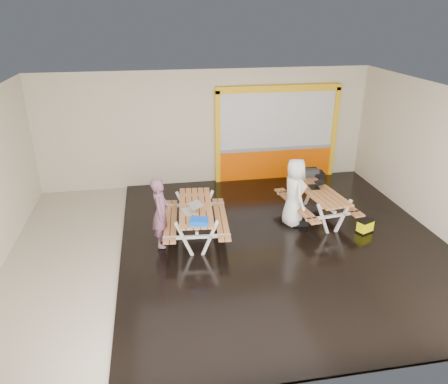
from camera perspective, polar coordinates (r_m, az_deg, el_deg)
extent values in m
cube|color=beige|center=(9.83, 0.91, -7.46)|extent=(10.00, 8.00, 0.01)
cube|color=white|center=(8.56, 1.07, 13.08)|extent=(10.00, 8.00, 0.01)
cube|color=beige|center=(12.81, -2.42, 8.60)|extent=(10.00, 0.01, 3.50)
cube|color=beige|center=(5.64, 8.86, -12.85)|extent=(10.00, 0.01, 3.50)
cube|color=beige|center=(11.09, 27.34, 3.50)|extent=(0.01, 8.00, 3.50)
cube|color=black|center=(10.10, 7.94, -6.61)|extent=(7.50, 7.98, 0.05)
cube|color=#F45900|center=(13.57, 6.97, 3.78)|extent=(3.60, 0.12, 1.00)
cube|color=gray|center=(13.40, 7.09, 5.91)|extent=(3.60, 0.14, 0.10)
cube|color=silver|center=(13.16, 7.27, 9.69)|extent=(3.60, 0.08, 1.72)
cube|color=yellow|center=(12.86, -0.88, 7.28)|extent=(0.14, 0.16, 2.90)
cube|color=yellow|center=(13.92, 14.65, 7.80)|extent=(0.14, 0.16, 2.90)
cube|color=yellow|center=(12.95, 7.52, 13.80)|extent=(3.88, 0.16, 0.20)
cube|color=#C47E49|center=(9.80, -5.68, -2.09)|extent=(0.32, 2.16, 0.04)
cube|color=#C47E49|center=(9.80, -4.79, -2.06)|extent=(0.32, 2.16, 0.04)
cube|color=#C47E49|center=(9.80, -3.89, -2.03)|extent=(0.32, 2.16, 0.04)
cube|color=#C47E49|center=(9.80, -2.99, -2.00)|extent=(0.32, 2.16, 0.04)
cube|color=#C47E49|center=(9.81, -2.10, -1.96)|extent=(0.32, 2.16, 0.04)
cube|color=white|center=(9.25, -5.44, -6.43)|extent=(0.40, 0.10, 0.86)
cube|color=white|center=(9.26, -1.94, -6.30)|extent=(0.40, 0.10, 0.86)
cube|color=white|center=(9.23, -3.70, -6.11)|extent=(1.48, 0.19, 0.06)
cube|color=white|center=(9.09, -3.74, -4.57)|extent=(0.73, 0.13, 0.06)
cube|color=white|center=(10.71, -5.45, -2.03)|extent=(0.40, 0.10, 0.86)
cube|color=white|center=(10.71, -2.45, -1.92)|extent=(0.40, 0.10, 0.86)
cube|color=white|center=(10.68, -3.96, -1.74)|extent=(1.48, 0.19, 0.06)
cube|color=white|center=(10.57, -4.00, -0.37)|extent=(0.73, 0.13, 0.06)
cube|color=white|center=(9.89, -3.86, -3.16)|extent=(0.21, 1.77, 0.06)
cube|color=#C47E49|center=(9.96, -7.68, -3.84)|extent=(0.31, 2.16, 0.04)
cube|color=#C47E49|center=(9.95, -6.84, -3.82)|extent=(0.31, 2.16, 0.04)
cube|color=#C47E49|center=(9.96, -0.84, -3.60)|extent=(0.31, 2.16, 0.04)
cube|color=#C47E49|center=(9.97, 0.00, -3.56)|extent=(0.31, 2.16, 0.04)
cube|color=#C47E49|center=(10.80, 11.25, 0.01)|extent=(0.41, 2.13, 0.04)
cube|color=#C47E49|center=(10.87, 11.96, 0.10)|extent=(0.41, 2.13, 0.04)
cube|color=#C47E49|center=(10.94, 12.65, 0.20)|extent=(0.41, 2.13, 0.04)
cube|color=#C47E49|center=(11.01, 13.33, 0.29)|extent=(0.41, 2.13, 0.04)
cube|color=#C47E49|center=(11.09, 14.01, 0.38)|extent=(0.41, 2.13, 0.04)
cube|color=white|center=(10.34, 13.31, -3.62)|extent=(0.40, 0.12, 0.85)
cube|color=white|center=(10.62, 15.90, -3.16)|extent=(0.40, 0.12, 0.85)
cube|color=white|center=(10.45, 14.65, -3.15)|extent=(1.46, 0.26, 0.06)
cube|color=white|center=(10.33, 14.81, -1.78)|extent=(0.72, 0.16, 0.06)
cube|color=white|center=(11.61, 9.35, -0.16)|extent=(0.40, 0.12, 0.85)
cube|color=white|center=(11.86, 11.75, 0.17)|extent=(0.40, 0.12, 0.85)
cube|color=white|center=(11.71, 10.58, 0.22)|extent=(1.46, 0.26, 0.06)
cube|color=white|center=(11.61, 10.68, 1.48)|extent=(0.72, 0.16, 0.06)
cube|color=white|center=(11.02, 12.55, -0.82)|extent=(0.29, 1.74, 0.06)
cube|color=#C47E49|center=(10.77, 9.45, -1.78)|extent=(0.41, 2.13, 0.04)
cube|color=#C47E49|center=(10.83, 10.13, -1.68)|extent=(0.41, 2.13, 0.04)
cube|color=#C47E49|center=(11.32, 14.77, -0.98)|extent=(0.41, 2.13, 0.04)
cube|color=#C47E49|center=(11.39, 15.39, -0.88)|extent=(0.41, 2.13, 0.04)
imported|color=#754B61|center=(9.48, -8.60, -2.77)|extent=(0.51, 0.67, 1.64)
imported|color=white|center=(10.54, 9.56, -0.09)|extent=(0.59, 0.88, 1.76)
cube|color=silver|center=(9.53, -4.84, -2.64)|extent=(0.36, 0.44, 0.02)
cube|color=silver|center=(9.52, -3.91, -1.73)|extent=(0.34, 0.44, 0.08)
cube|color=silver|center=(9.52, -3.95, -1.74)|extent=(0.29, 0.38, 0.06)
cube|color=black|center=(11.05, 12.14, 0.66)|extent=(0.27, 0.36, 0.02)
cube|color=black|center=(11.05, 12.93, 1.26)|extent=(0.25, 0.35, 0.07)
cube|color=silver|center=(11.05, 12.91, 1.26)|extent=(0.21, 0.31, 0.05)
cube|color=blue|center=(8.97, -3.41, -4.02)|extent=(0.43, 0.35, 0.11)
cube|color=black|center=(11.72, 11.55, 2.58)|extent=(0.48, 0.25, 0.21)
cylinder|color=black|center=(11.66, 11.62, 3.29)|extent=(0.36, 0.04, 0.03)
cube|color=black|center=(11.86, 12.73, 1.64)|extent=(0.29, 0.19, 0.41)
cylinder|color=black|center=(11.78, 12.82, 2.65)|extent=(0.19, 0.19, 0.10)
cube|color=black|center=(10.83, 10.16, -3.92)|extent=(0.46, 0.37, 0.16)
cube|color=black|center=(10.88, 18.56, -5.09)|extent=(0.45, 0.37, 0.04)
cube|color=#FFFC00|center=(10.82, 18.65, -4.43)|extent=(0.42, 0.35, 0.29)
cube|color=black|center=(10.75, 18.76, -3.71)|extent=(0.45, 0.37, 0.03)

